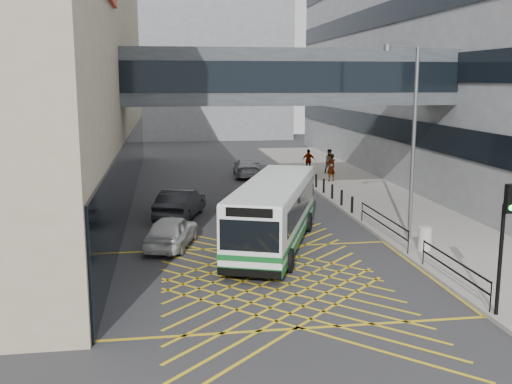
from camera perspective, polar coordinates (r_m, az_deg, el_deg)
name	(u,v)px	position (r m, az deg, el deg)	size (l,w,h in m)	color
ground	(272,280)	(22.55, 1.54, -8.37)	(120.00, 120.00, 0.00)	#333335
building_far	(177,67)	(81.02, -7.50, 11.70)	(28.00, 16.00, 18.00)	gray
skybridge	(288,77)	(33.68, 3.07, 10.88)	(20.00, 4.10, 3.00)	#3C4146
pavement	(369,196)	(38.87, 10.76, -0.34)	(6.00, 54.00, 0.16)	gray
box_junction	(272,280)	(22.55, 1.54, -8.36)	(12.00, 9.00, 0.01)	gold
bus	(274,212)	(26.58, 1.76, -1.88)	(5.89, 10.74, 2.96)	white
car_white	(172,231)	(26.91, -8.05, -3.70)	(1.88, 4.59, 1.46)	silver
car_dark	(180,204)	(32.39, -7.22, -1.12)	(2.00, 5.10, 1.60)	black
car_silver	(247,167)	(46.13, -0.89, 2.39)	(2.01, 4.77, 1.48)	#919399
traffic_light	(505,231)	(19.55, 22.62, -3.44)	(0.30, 0.49, 4.15)	black
street_lamp	(411,132)	(27.51, 14.52, 5.60)	(1.92, 0.88, 8.65)	slate
litter_bin	(425,238)	(26.69, 15.78, -4.28)	(0.58, 0.58, 1.00)	#ADA89E
kerb_railings	(411,238)	(25.66, 14.51, -4.31)	(0.05, 12.54, 1.00)	black
bollards	(328,189)	(37.96, 6.86, 0.33)	(0.14, 10.14, 0.90)	black
pedestrian_a	(331,168)	(43.39, 7.15, 2.32)	(0.78, 0.56, 1.97)	gray
pedestrian_b	(330,161)	(47.07, 7.05, 2.92)	(0.92, 0.53, 1.88)	gray
pedestrian_c	(309,161)	(47.62, 5.03, 2.99)	(1.06, 0.51, 1.79)	gray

